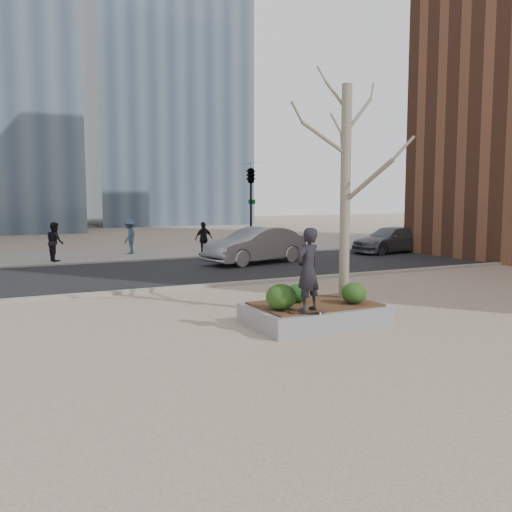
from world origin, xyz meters
name	(u,v)px	position (x,y,z in m)	size (l,w,h in m)	color
ground	(276,329)	(0.00, 0.00, 0.00)	(120.00, 120.00, 0.00)	tan
street	(149,273)	(0.00, 10.00, 0.01)	(60.00, 8.00, 0.02)	black
far_sidewalk	(109,255)	(0.00, 17.00, 0.01)	(60.00, 6.00, 0.02)	gray
planter	(315,315)	(1.00, 0.00, 0.23)	(3.00, 2.00, 0.45)	gray
planter_mulch	(315,304)	(1.00, 0.00, 0.47)	(2.70, 1.70, 0.04)	#382314
sycamore_tree	(346,158)	(2.00, 0.30, 3.79)	(2.80, 2.80, 6.60)	gray
shrub_left	(281,297)	(-0.05, -0.31, 0.77)	(0.66, 0.66, 0.56)	#1B3B12
shrub_middle	(297,293)	(0.68, 0.26, 0.70)	(0.50, 0.50, 0.42)	#113514
shrub_right	(354,293)	(1.76, -0.44, 0.73)	(0.57, 0.57, 0.48)	#1A3B12
skateboard	(307,313)	(0.31, -0.80, 0.49)	(0.78, 0.20, 0.07)	black
skateboarder	(308,270)	(0.31, -0.80, 1.40)	(0.64, 0.42, 1.74)	black
car_silver	(256,245)	(4.94, 10.93, 0.79)	(1.63, 4.67, 1.54)	gray
car_third	(390,240)	(13.09, 11.98, 0.66)	(1.79, 4.41, 1.28)	#50545B
pedestrian_a	(55,242)	(-2.67, 15.48, 0.89)	(0.84, 0.66, 1.73)	black
pedestrian_b	(130,236)	(1.07, 17.22, 0.88)	(1.11, 0.64, 1.72)	#374D63
pedestrian_c	(204,239)	(4.08, 14.83, 0.84)	(0.95, 0.40, 1.62)	black
traffic_light_far	(251,209)	(6.50, 14.60, 2.25)	(0.60, 2.48, 4.50)	black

